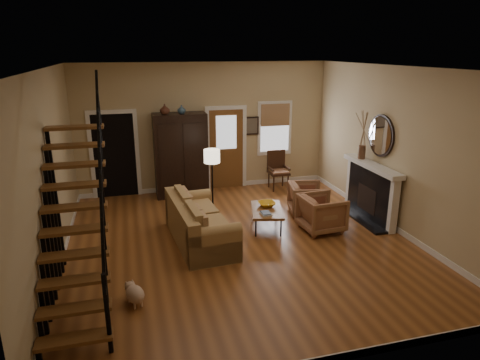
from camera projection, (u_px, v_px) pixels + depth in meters
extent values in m
plane|color=brown|center=(240.00, 243.00, 8.31)|extent=(7.00, 7.00, 0.00)
plane|color=white|center=(240.00, 68.00, 7.34)|extent=(7.00, 7.00, 0.00)
cube|color=tan|center=(205.00, 128.00, 11.05)|extent=(6.50, 0.04, 3.30)
cube|color=tan|center=(50.00, 174.00, 7.01)|extent=(0.04, 7.00, 3.30)
cube|color=tan|center=(395.00, 150.00, 8.63)|extent=(0.04, 7.00, 3.30)
cube|color=black|center=(115.00, 154.00, 10.79)|extent=(1.00, 0.36, 2.10)
cube|color=brown|center=(226.00, 149.00, 11.35)|extent=(0.90, 0.06, 2.10)
cube|color=silver|center=(275.00, 128.00, 11.53)|extent=(0.96, 0.06, 1.46)
cube|color=black|center=(372.00, 193.00, 9.38)|extent=(0.24, 1.60, 1.15)
cube|color=white|center=(372.00, 166.00, 9.18)|extent=(0.30, 1.95, 0.10)
cylinder|color=silver|center=(380.00, 136.00, 9.02)|extent=(0.05, 0.90, 0.90)
imported|color=#4C2619|center=(165.00, 109.00, 10.21)|extent=(0.24, 0.24, 0.25)
imported|color=#334C60|center=(181.00, 109.00, 10.31)|extent=(0.20, 0.20, 0.21)
imported|color=gold|center=(267.00, 204.00, 9.05)|extent=(0.37, 0.37, 0.09)
imported|color=brown|center=(322.00, 213.00, 8.77)|extent=(0.88, 0.86, 0.76)
imported|color=brown|center=(307.00, 199.00, 9.70)|extent=(0.92, 0.90, 0.71)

